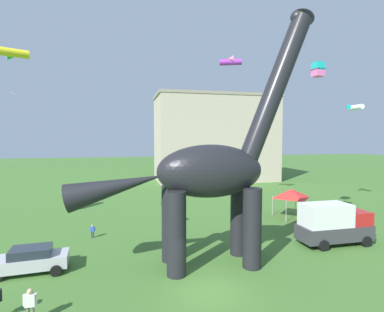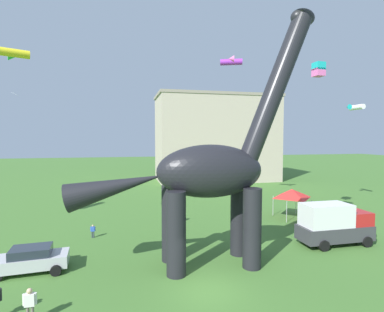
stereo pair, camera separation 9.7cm
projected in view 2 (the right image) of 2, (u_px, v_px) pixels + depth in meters
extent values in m
plane|color=#42702D|center=(208.00, 290.00, 15.99)|extent=(240.00, 240.00, 0.00)
cylinder|color=black|center=(239.00, 219.00, 20.85)|extent=(1.17, 1.17, 5.06)
cylinder|color=black|center=(252.00, 228.00, 18.68)|extent=(1.17, 1.17, 5.06)
cylinder|color=black|center=(170.00, 223.00, 19.77)|extent=(1.17, 1.17, 5.06)
cylinder|color=black|center=(176.00, 234.00, 17.60)|extent=(1.17, 1.17, 5.06)
ellipsoid|color=black|center=(210.00, 171.00, 19.02)|extent=(6.92, 2.98, 3.41)
cylinder|color=black|center=(276.00, 88.00, 19.70)|extent=(4.97, 1.28, 9.85)
ellipsoid|color=black|center=(303.00, 18.00, 19.84)|extent=(1.70, 1.06, 1.17)
cone|color=black|center=(117.00, 186.00, 17.77)|extent=(6.08, 1.70, 2.88)
cube|color=#B7B7BC|center=(31.00, 261.00, 18.14)|extent=(4.32, 2.10, 0.72)
cube|color=#232B35|center=(31.00, 251.00, 18.11)|extent=(2.38, 1.74, 0.52)
cylinder|color=black|center=(62.00, 259.00, 19.38)|extent=(0.64, 0.27, 0.62)
cylinder|color=black|center=(56.00, 271.00, 17.65)|extent=(0.64, 0.27, 0.62)
cylinder|color=black|center=(9.00, 263.00, 18.69)|extent=(0.64, 0.27, 0.62)
cube|color=#38383D|center=(334.00, 232.00, 22.88)|extent=(5.61, 2.12, 1.10)
cube|color=red|center=(355.00, 217.00, 23.23)|extent=(1.80, 1.94, 1.00)
cube|color=silver|center=(326.00, 215.00, 22.62)|extent=(3.59, 2.03, 1.70)
cylinder|color=black|center=(347.00, 233.00, 24.38)|extent=(0.80, 0.26, 0.80)
cylinder|color=black|center=(367.00, 242.00, 22.34)|extent=(0.80, 0.26, 0.80)
cylinder|color=black|center=(307.00, 236.00, 23.56)|extent=(0.80, 0.26, 0.80)
cylinder|color=black|center=(324.00, 246.00, 21.52)|extent=(0.80, 0.26, 0.80)
cylinder|color=#2D3347|center=(92.00, 235.00, 24.44)|extent=(0.09, 0.09, 0.54)
cylinder|color=#2D3347|center=(94.00, 234.00, 24.47)|extent=(0.09, 0.09, 0.54)
cube|color=blue|center=(93.00, 229.00, 24.43)|extent=(0.29, 0.18, 0.38)
sphere|color=tan|center=(93.00, 226.00, 24.42)|extent=(0.17, 0.17, 0.17)
cylinder|color=blue|center=(91.00, 229.00, 24.39)|extent=(0.07, 0.07, 0.36)
cylinder|color=blue|center=(95.00, 229.00, 24.47)|extent=(0.07, 0.07, 0.36)
cylinder|color=black|center=(174.00, 219.00, 28.58)|extent=(0.15, 0.15, 0.87)
cylinder|color=black|center=(176.00, 219.00, 28.62)|extent=(0.15, 0.15, 0.87)
cube|color=#D1333D|center=(175.00, 211.00, 28.56)|extent=(0.47, 0.29, 0.62)
sphere|color=tan|center=(175.00, 207.00, 28.53)|extent=(0.27, 0.27, 0.27)
cylinder|color=#D1333D|center=(172.00, 211.00, 28.49)|extent=(0.12, 0.12, 0.59)
cylinder|color=#D1333D|center=(178.00, 211.00, 28.61)|extent=(0.12, 0.12, 0.59)
cylinder|color=black|center=(329.00, 219.00, 28.79)|extent=(0.14, 0.14, 0.83)
cylinder|color=black|center=(331.00, 218.00, 28.83)|extent=(0.14, 0.14, 0.83)
cube|color=#D1333D|center=(330.00, 211.00, 28.77)|extent=(0.45, 0.28, 0.59)
sphere|color=tan|center=(330.00, 207.00, 28.75)|extent=(0.26, 0.26, 0.26)
cylinder|color=#D1333D|center=(328.00, 211.00, 28.71)|extent=(0.11, 0.11, 0.56)
cylinder|color=#D1333D|center=(332.00, 211.00, 28.83)|extent=(0.11, 0.11, 0.56)
cube|color=silver|center=(30.00, 300.00, 13.11)|extent=(0.42, 0.26, 0.55)
sphere|color=tan|center=(30.00, 291.00, 13.09)|extent=(0.24, 0.24, 0.24)
cylinder|color=silver|center=(24.00, 300.00, 13.05)|extent=(0.10, 0.10, 0.52)
cylinder|color=silver|center=(36.00, 298.00, 13.16)|extent=(0.10, 0.10, 0.52)
cylinder|color=black|center=(1.00, 295.00, 13.37)|extent=(0.11, 0.11, 0.56)
cylinder|color=#B2B2B7|center=(296.00, 204.00, 32.11)|extent=(0.06, 0.06, 2.10)
cylinder|color=#B2B2B7|center=(311.00, 210.00, 29.48)|extent=(0.06, 0.06, 2.10)
cylinder|color=#B2B2B7|center=(273.00, 206.00, 31.51)|extent=(0.06, 0.06, 2.10)
cylinder|color=#B2B2B7|center=(287.00, 212.00, 28.88)|extent=(0.06, 0.06, 2.10)
pyramid|color=red|center=(292.00, 193.00, 30.41)|extent=(3.15, 3.15, 0.90)
cube|color=#19B2B7|center=(319.00, 66.00, 25.48)|extent=(0.88, 0.88, 0.66)
cube|color=pink|center=(319.00, 73.00, 25.51)|extent=(0.88, 0.88, 0.66)
cylinder|color=white|center=(357.00, 107.00, 34.31)|extent=(0.62, 2.07, 0.58)
cone|color=#19B2B7|center=(348.00, 107.00, 34.09)|extent=(0.62, 0.53, 0.61)
cylinder|color=purple|center=(231.00, 62.00, 34.48)|extent=(2.62, 1.54, 0.71)
cone|color=pink|center=(231.00, 59.00, 33.10)|extent=(0.85, 0.92, 0.74)
cube|color=white|center=(15.00, 94.00, 35.38)|extent=(0.66, 0.94, 0.33)
cylinder|color=yellow|center=(13.00, 53.00, 22.23)|extent=(2.29, 1.39, 0.62)
cone|color=green|center=(12.00, 57.00, 23.23)|extent=(0.75, 0.81, 0.65)
cube|color=#B7A893|center=(216.00, 139.00, 58.19)|extent=(22.68, 11.16, 15.97)
cube|color=gray|center=(216.00, 97.00, 57.71)|extent=(23.14, 11.38, 0.50)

